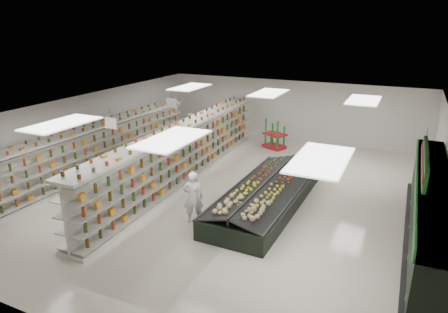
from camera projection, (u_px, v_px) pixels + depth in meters
The scene contains 16 objects.
floor at pixel (232, 192), 15.18m from camera, with size 16.00×16.00×0.00m, color beige.
ceiling at pixel (232, 109), 14.15m from camera, with size 14.00×16.00×0.02m, color white.
wall_back at pixel (292, 110), 21.53m from camera, with size 14.00×0.02×3.20m, color silver.
wall_front at pixel (66, 267), 7.80m from camera, with size 14.00×0.02×3.20m, color silver.
wall_left at pixel (86, 131), 17.47m from camera, with size 0.02×16.00×3.20m, color silver.
wall_right at pixel (447, 183), 11.86m from camera, with size 0.02×16.00×3.20m, color silver.
produce_wall_case at pixel (428, 212), 10.88m from camera, with size 0.93×8.00×2.20m.
aisle_sign_near at pixel (111, 123), 14.10m from camera, with size 0.52×0.06×0.75m.
aisle_sign_far at pixel (172, 103), 17.53m from camera, with size 0.52×0.06×0.75m.
hortifruti_banner at pixel (425, 161), 10.54m from camera, with size 0.12×3.20×0.95m.
gondola_left at pixel (101, 149), 17.16m from camera, with size 1.20×11.80×2.04m.
gondola_center at pixel (184, 154), 16.20m from camera, with size 1.35×13.05×2.26m.
produce_island at pixel (267, 194), 13.95m from camera, with size 2.45×6.46×0.96m.
soda_endcap at pixel (275, 135), 20.21m from camera, with size 1.29×1.11×1.39m.
shopper_main at pixel (193, 197), 12.63m from camera, with size 0.64×0.42×1.75m, color silver.
shopper_background at pixel (192, 130), 20.37m from camera, with size 0.87×0.54×1.78m, color tan.
Camera 1 is at (5.64, -12.75, 6.16)m, focal length 32.00 mm.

